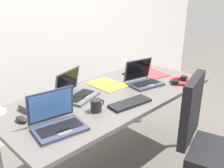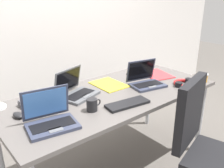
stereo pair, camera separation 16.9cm
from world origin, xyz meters
name	(u,v)px [view 2 (the right image)]	position (x,y,z in m)	size (l,w,h in m)	color
ground_plane	(112,167)	(0.00, 0.00, 0.00)	(12.00, 12.00, 0.00)	#56514C
wall_back	(45,13)	(0.00, 1.10, 1.30)	(6.00, 0.13, 2.60)	silver
desk	(112,99)	(0.00, 0.00, 0.68)	(1.80, 0.80, 0.74)	#595451
laptop_near_lamp	(76,91)	(-0.25, 0.14, 0.78)	(0.35, 0.32, 0.21)	#515459
laptop_far_corner	(146,80)	(0.34, -0.05, 0.78)	(0.33, 0.29, 0.21)	#33384C
laptop_mid_desk	(50,119)	(-0.61, -0.15, 0.79)	(0.33, 0.28, 0.22)	#33384C
external_keyboard	(128,104)	(-0.05, -0.24, 0.75)	(0.33, 0.12, 0.02)	black
computer_mouse	(18,115)	(-0.74, 0.08, 0.76)	(0.06, 0.10, 0.03)	black
cell_phone	(133,75)	(0.44, 0.20, 0.74)	(0.06, 0.14, 0.01)	black
headphones	(184,83)	(0.61, -0.26, 0.76)	(0.21, 0.18, 0.04)	red
pill_bottle	(206,78)	(0.82, -0.34, 0.78)	(0.04, 0.04, 0.08)	gold
book_stack	(35,102)	(-0.57, 0.19, 0.76)	(0.22, 0.18, 0.05)	#4C4C51
paper_folder_back_right	(156,74)	(0.63, 0.07, 0.74)	(0.23, 0.31, 0.01)	red
paper_folder_near_lamp	(109,84)	(0.10, 0.16, 0.74)	(0.23, 0.31, 0.01)	gold
coffee_mug	(92,105)	(-0.30, -0.15, 0.78)	(0.11, 0.08, 0.09)	black
office_chair	(208,161)	(0.26, -0.75, 0.40)	(0.55, 0.60, 0.97)	black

